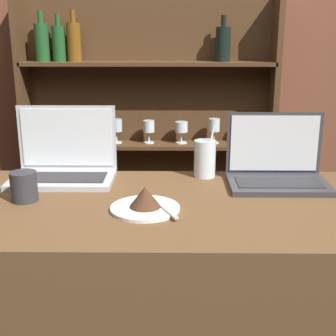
{
  "coord_description": "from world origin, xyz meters",
  "views": [
    {
      "loc": [
        0.04,
        -0.99,
        1.59
      ],
      "look_at": [
        0.03,
        0.36,
        1.19
      ],
      "focal_mm": 50.0,
      "sensor_mm": 36.0,
      "label": 1
    }
  ],
  "objects_px": {
    "laptop_near": "(64,163)",
    "laptop_far": "(277,168)",
    "water_glass": "(205,159)",
    "cake_plate": "(145,202)",
    "coffee_cup": "(24,186)"
  },
  "relations": [
    {
      "from": "laptop_near",
      "to": "laptop_far",
      "type": "bearing_deg",
      "value": -3.94
    },
    {
      "from": "laptop_near",
      "to": "water_glass",
      "type": "relative_size",
      "value": 1.9
    },
    {
      "from": "laptop_near",
      "to": "laptop_far",
      "type": "relative_size",
      "value": 1.07
    },
    {
      "from": "laptop_near",
      "to": "laptop_far",
      "type": "xyz_separation_m",
      "value": [
        0.73,
        -0.05,
        -0.0
      ]
    },
    {
      "from": "laptop_far",
      "to": "laptop_near",
      "type": "bearing_deg",
      "value": 176.06
    },
    {
      "from": "cake_plate",
      "to": "laptop_near",
      "type": "bearing_deg",
      "value": 135.0
    },
    {
      "from": "laptop_near",
      "to": "laptop_far",
      "type": "height_order",
      "value": "laptop_near"
    },
    {
      "from": "laptop_far",
      "to": "water_glass",
      "type": "bearing_deg",
      "value": 161.73
    },
    {
      "from": "laptop_near",
      "to": "coffee_cup",
      "type": "distance_m",
      "value": 0.24
    },
    {
      "from": "laptop_far",
      "to": "water_glass",
      "type": "xyz_separation_m",
      "value": [
        -0.24,
        0.08,
        0.01
      ]
    },
    {
      "from": "laptop_near",
      "to": "water_glass",
      "type": "height_order",
      "value": "laptop_near"
    },
    {
      "from": "laptop_near",
      "to": "coffee_cup",
      "type": "height_order",
      "value": "laptop_near"
    },
    {
      "from": "water_glass",
      "to": "coffee_cup",
      "type": "distance_m",
      "value": 0.62
    },
    {
      "from": "water_glass",
      "to": "coffee_cup",
      "type": "height_order",
      "value": "water_glass"
    },
    {
      "from": "coffee_cup",
      "to": "cake_plate",
      "type": "bearing_deg",
      "value": -11.16
    }
  ]
}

